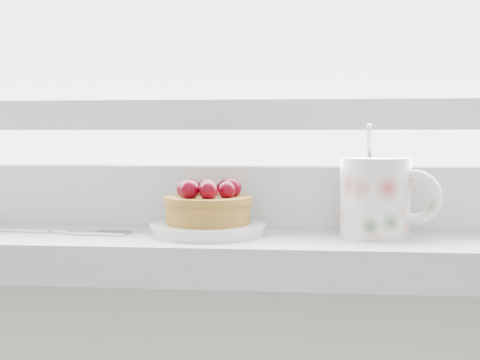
# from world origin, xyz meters

# --- Properties ---
(saucer) EXTENTS (0.12, 0.12, 0.01)m
(saucer) POSITION_xyz_m (-0.04, 1.89, 0.95)
(saucer) COLOR silver
(saucer) RESTS_ON windowsill
(raspberry_tart) EXTENTS (0.09, 0.09, 0.05)m
(raspberry_tart) POSITION_xyz_m (-0.04, 1.89, 0.97)
(raspberry_tart) COLOR brown
(raspberry_tart) RESTS_ON saucer
(floral_mug) EXTENTS (0.11, 0.09, 0.12)m
(floral_mug) POSITION_xyz_m (0.14, 1.89, 0.98)
(floral_mug) COLOR silver
(floral_mug) RESTS_ON windowsill
(fork) EXTENTS (0.21, 0.04, 0.00)m
(fork) POSITION_xyz_m (-0.23, 1.88, 0.94)
(fork) COLOR silver
(fork) RESTS_ON windowsill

